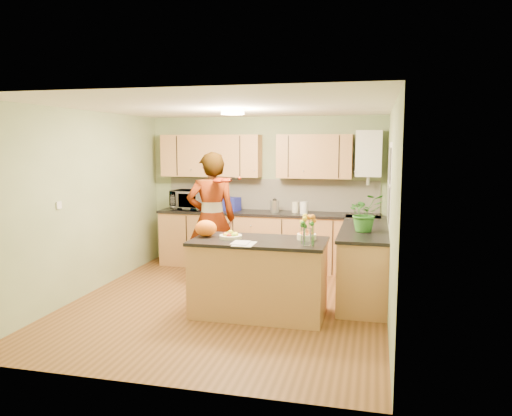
# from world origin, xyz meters

# --- Properties ---
(floor) EXTENTS (4.50, 4.50, 0.00)m
(floor) POSITION_xyz_m (0.00, 0.00, 0.00)
(floor) COLOR brown
(floor) RESTS_ON ground
(ceiling) EXTENTS (4.00, 4.50, 0.02)m
(ceiling) POSITION_xyz_m (0.00, 0.00, 2.50)
(ceiling) COLOR white
(ceiling) RESTS_ON wall_back
(wall_back) EXTENTS (4.00, 0.02, 2.50)m
(wall_back) POSITION_xyz_m (0.00, 2.25, 1.25)
(wall_back) COLOR gray
(wall_back) RESTS_ON floor
(wall_front) EXTENTS (4.00, 0.02, 2.50)m
(wall_front) POSITION_xyz_m (0.00, -2.25, 1.25)
(wall_front) COLOR gray
(wall_front) RESTS_ON floor
(wall_left) EXTENTS (0.02, 4.50, 2.50)m
(wall_left) POSITION_xyz_m (-2.00, 0.00, 1.25)
(wall_left) COLOR gray
(wall_left) RESTS_ON floor
(wall_right) EXTENTS (0.02, 4.50, 2.50)m
(wall_right) POSITION_xyz_m (2.00, 0.00, 1.25)
(wall_right) COLOR gray
(wall_right) RESTS_ON floor
(back_counter) EXTENTS (3.64, 0.62, 0.94)m
(back_counter) POSITION_xyz_m (0.10, 1.95, 0.47)
(back_counter) COLOR #B67D49
(back_counter) RESTS_ON floor
(right_counter) EXTENTS (0.62, 2.24, 0.94)m
(right_counter) POSITION_xyz_m (1.70, 0.85, 0.47)
(right_counter) COLOR #B67D49
(right_counter) RESTS_ON floor
(splashback) EXTENTS (3.60, 0.02, 0.52)m
(splashback) POSITION_xyz_m (0.10, 2.23, 1.20)
(splashback) COLOR silver
(splashback) RESTS_ON back_counter
(upper_cabinets) EXTENTS (3.20, 0.34, 0.70)m
(upper_cabinets) POSITION_xyz_m (-0.18, 2.08, 1.85)
(upper_cabinets) COLOR #B67D49
(upper_cabinets) RESTS_ON wall_back
(boiler) EXTENTS (0.40, 0.30, 0.86)m
(boiler) POSITION_xyz_m (1.70, 2.09, 1.90)
(boiler) COLOR white
(boiler) RESTS_ON wall_back
(window_right) EXTENTS (0.01, 1.30, 1.05)m
(window_right) POSITION_xyz_m (1.99, 0.60, 1.55)
(window_right) COLOR white
(window_right) RESTS_ON wall_right
(light_switch) EXTENTS (0.02, 0.09, 0.09)m
(light_switch) POSITION_xyz_m (-1.99, -0.60, 1.30)
(light_switch) COLOR white
(light_switch) RESTS_ON wall_left
(ceiling_lamp) EXTENTS (0.30, 0.30, 0.07)m
(ceiling_lamp) POSITION_xyz_m (0.00, 0.30, 2.46)
(ceiling_lamp) COLOR #FFEABF
(ceiling_lamp) RESTS_ON ceiling
(peninsula_island) EXTENTS (1.60, 0.82, 0.92)m
(peninsula_island) POSITION_xyz_m (0.49, -0.29, 0.46)
(peninsula_island) COLOR #B67D49
(peninsula_island) RESTS_ON floor
(fruit_dish) EXTENTS (0.27, 0.27, 0.10)m
(fruit_dish) POSITION_xyz_m (0.14, -0.29, 0.96)
(fruit_dish) COLOR beige
(fruit_dish) RESTS_ON peninsula_island
(orange_bowl) EXTENTS (0.23, 0.23, 0.13)m
(orange_bowl) POSITION_xyz_m (1.04, -0.14, 0.98)
(orange_bowl) COLOR beige
(orange_bowl) RESTS_ON peninsula_island
(flower_vase) EXTENTS (0.23, 0.23, 0.43)m
(flower_vase) POSITION_xyz_m (1.09, -0.47, 1.20)
(flower_vase) COLOR silver
(flower_vase) RESTS_ON peninsula_island
(orange_bag) EXTENTS (0.30, 0.26, 0.20)m
(orange_bag) POSITION_xyz_m (-0.19, -0.24, 1.02)
(orange_bag) COLOR orange
(orange_bag) RESTS_ON peninsula_island
(papers) EXTENTS (0.23, 0.31, 0.01)m
(papers) POSITION_xyz_m (0.39, -0.59, 0.93)
(papers) COLOR white
(papers) RESTS_ON peninsula_island
(violinist) EXTENTS (0.83, 0.70, 1.94)m
(violinist) POSITION_xyz_m (-0.48, 0.82, 0.97)
(violinist) COLOR #E8A48E
(violinist) RESTS_ON floor
(violin) EXTENTS (0.63, 0.54, 0.16)m
(violin) POSITION_xyz_m (-0.28, 0.60, 1.55)
(violin) COLOR #580A05
(violin) RESTS_ON violinist
(microwave) EXTENTS (0.65, 0.50, 0.33)m
(microwave) POSITION_xyz_m (-1.25, 1.95, 1.10)
(microwave) COLOR white
(microwave) RESTS_ON back_counter
(blue_box) EXTENTS (0.33, 0.28, 0.22)m
(blue_box) POSITION_xyz_m (-0.53, 1.99, 1.05)
(blue_box) COLOR navy
(blue_box) RESTS_ON back_counter
(kettle) EXTENTS (0.14, 0.14, 0.26)m
(kettle) POSITION_xyz_m (0.22, 1.95, 1.05)
(kettle) COLOR silver
(kettle) RESTS_ON back_counter
(jar_cream) EXTENTS (0.12, 0.12, 0.17)m
(jar_cream) POSITION_xyz_m (0.56, 2.00, 1.03)
(jar_cream) COLOR beige
(jar_cream) RESTS_ON back_counter
(jar_white) EXTENTS (0.13, 0.13, 0.19)m
(jar_white) POSITION_xyz_m (0.71, 1.89, 1.03)
(jar_white) COLOR white
(jar_white) RESTS_ON back_counter
(potted_plant) EXTENTS (0.55, 0.52, 0.49)m
(potted_plant) POSITION_xyz_m (1.70, 0.46, 1.18)
(potted_plant) COLOR #2E7025
(potted_plant) RESTS_ON right_counter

